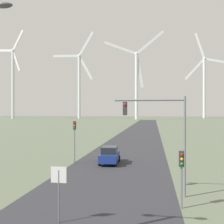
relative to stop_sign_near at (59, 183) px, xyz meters
The scene contains 10 objects.
road_surface 38.79m from the stop_sign_near, 88.26° to the left, with size 10.00×240.00×0.01m.
stop_sign_near is the anchor object (origin of this frame).
traffic_light_post_near_left 15.11m from the stop_sign_near, 104.19° to the left, with size 0.28×0.34×4.50m.
traffic_light_post_near_right 6.91m from the stop_sign_near, 25.24° to the left, with size 0.28×0.33×3.29m.
traffic_light_mast_overhead 7.67m from the stop_sign_near, 44.53° to the left, with size 4.65×0.34×6.54m.
car_approaching 15.02m from the stop_sign_near, 89.77° to the left, with size 1.95×4.16×1.83m.
wind_turbine_far_left 198.79m from the stop_sign_near, 120.35° to the left, with size 26.83×9.22×65.55m.
wind_turbine_left 190.23m from the stop_sign_near, 105.84° to the left, with size 32.29×2.60×66.18m.
wind_turbine_center 170.13m from the stop_sign_near, 92.31° to the left, with size 41.14×4.31×60.96m.
wind_turbine_right 221.25m from the stop_sign_near, 77.79° to the left, with size 38.28×2.60×71.27m.
Camera 1 is at (3.47, -3.15, 5.55)m, focal length 42.00 mm.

